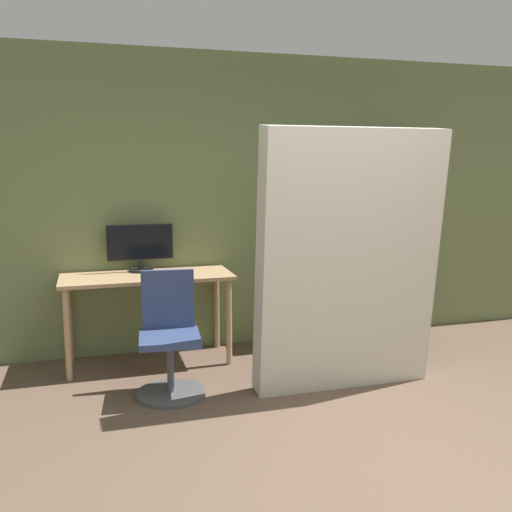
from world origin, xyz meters
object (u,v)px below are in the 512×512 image
bookshelf (369,241)px  mattress_near (349,262)px  office_chair (170,346)px  monitor (140,245)px

bookshelf → mattress_near: (-0.77, -1.18, 0.02)m
office_chair → mattress_near: bearing=-12.3°
mattress_near → office_chair: bearing=167.7°
bookshelf → mattress_near: size_ratio=0.98×
monitor → bookshelf: (2.20, -0.00, -0.04)m
office_chair → mattress_near: mattress_near is taller
monitor → mattress_near: 1.86m
monitor → mattress_near: (1.43, -1.18, -0.02)m
monitor → office_chair: bearing=-82.6°
office_chair → bookshelf: bearing=23.2°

